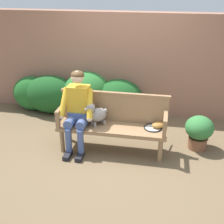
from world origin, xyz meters
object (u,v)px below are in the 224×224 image
at_px(person_seated, 78,108).
at_px(tennis_racket, 153,127).
at_px(garden_bench, 112,129).
at_px(baseball_glove, 159,125).
at_px(potted_plant, 199,131).
at_px(dog_on_bench, 96,114).

distance_m(person_seated, tennis_racket, 1.24).
xyz_separation_m(garden_bench, baseball_glove, (0.73, 0.10, 0.10)).
bearing_deg(person_seated, garden_bench, 1.07).
distance_m(person_seated, potted_plant, 2.01).
bearing_deg(dog_on_bench, tennis_racket, 4.91).
bearing_deg(garden_bench, person_seated, -178.93).
xyz_separation_m(garden_bench, potted_plant, (1.39, 0.35, -0.06)).
bearing_deg(tennis_racket, potted_plant, 19.80).
height_order(garden_bench, potted_plant, potted_plant).
relative_size(dog_on_bench, potted_plant, 0.69).
xyz_separation_m(garden_bench, dog_on_bench, (-0.26, 0.00, 0.26)).
height_order(garden_bench, baseball_glove, baseball_glove).
bearing_deg(tennis_racket, baseball_glove, 10.81).
relative_size(person_seated, dog_on_bench, 3.33).
bearing_deg(baseball_glove, potted_plant, -9.61).
distance_m(person_seated, baseball_glove, 1.31).
relative_size(tennis_racket, baseball_glove, 2.64).
relative_size(garden_bench, person_seated, 1.32).
distance_m(dog_on_bench, potted_plant, 1.71).
bearing_deg(potted_plant, person_seated, -169.62).
bearing_deg(tennis_racket, garden_bench, -172.97).
xyz_separation_m(tennis_racket, baseball_glove, (0.08, 0.01, 0.04)).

